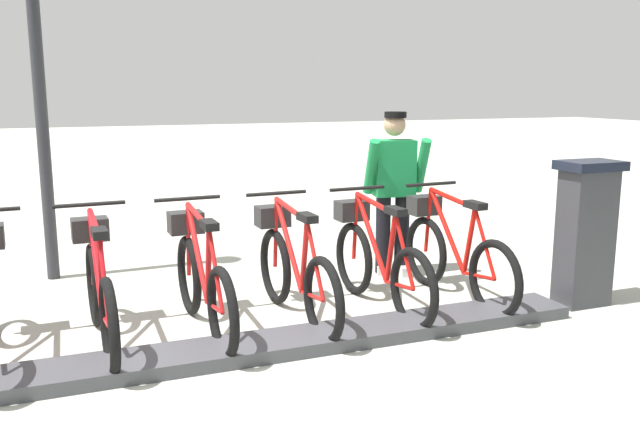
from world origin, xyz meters
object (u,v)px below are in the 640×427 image
Objects in this scene: bike_docked_3 at (201,278)px; lamp_post at (34,18)px; bike_docked_2 at (294,269)px; bike_docked_4 at (99,289)px; bike_docked_1 at (377,260)px; worker_near_rack at (394,187)px; payment_kiosk at (585,231)px; bike_docked_0 at (453,252)px.

bike_docked_3 is 0.45× the size of lamp_post.
bike_docked_4 is (0.00, 1.53, 0.00)m from bike_docked_2.
bike_docked_1 is 1.20m from worker_near_rack.
bike_docked_3 is 2.38m from worker_near_rack.
bike_docked_2 is at bearing 77.09° from payment_kiosk.
bike_docked_2 is 1.53m from bike_docked_4.
bike_docked_1 is at bearing -127.14° from lamp_post.
payment_kiosk reaches higher than bike_docked_0.
bike_docked_2 is 1.72m from worker_near_rack.
worker_near_rack is at bearing 9.07° from bike_docked_0.
bike_docked_1 and bike_docked_2 have the same top height.
payment_kiosk reaches higher than bike_docked_4.
bike_docked_4 is 3.08m from worker_near_rack.
payment_kiosk is 0.33× the size of lamp_post.
payment_kiosk is 4.07m from bike_docked_4.
bike_docked_0 is 1.00× the size of bike_docked_3.
lamp_post is at bearing 9.97° from bike_docked_4.
lamp_post is (2.00, 1.88, 2.11)m from bike_docked_2.
payment_kiosk is 1.86m from worker_near_rack.
bike_docked_4 is at bearing 90.00° from bike_docked_2.
bike_docked_0 is 1.00× the size of bike_docked_1.
bike_docked_2 is at bearing -90.00° from bike_docked_4.
payment_kiosk is 0.74× the size of bike_docked_3.
worker_near_rack is (0.90, -1.38, 0.48)m from bike_docked_2.
payment_kiosk is 0.74× the size of bike_docked_2.
lamp_post is at bearing 52.86° from bike_docked_1.
bike_docked_2 is 0.76m from bike_docked_3.
bike_docked_3 is at bearing 90.00° from bike_docked_0.
bike_docked_2 is at bearing -90.00° from bike_docked_3.
bike_docked_4 is (0.00, 3.05, 0.00)m from bike_docked_0.
bike_docked_4 is at bearing -170.03° from lamp_post.
payment_kiosk is at bearing -120.47° from lamp_post.
bike_docked_4 is at bearing 90.00° from bike_docked_0.
lamp_post is (2.57, 4.37, 1.87)m from payment_kiosk.
payment_kiosk is 0.74× the size of bike_docked_4.
bike_docked_0 is 1.00× the size of bike_docked_2.
lamp_post reaches higher than bike_docked_0.
payment_kiosk reaches higher than bike_docked_2.
payment_kiosk is 3.32m from bike_docked_3.
bike_docked_0 is at bearing -90.00° from bike_docked_4.
bike_docked_4 is at bearing 81.91° from payment_kiosk.
bike_docked_3 is at bearing 90.00° from bike_docked_1.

